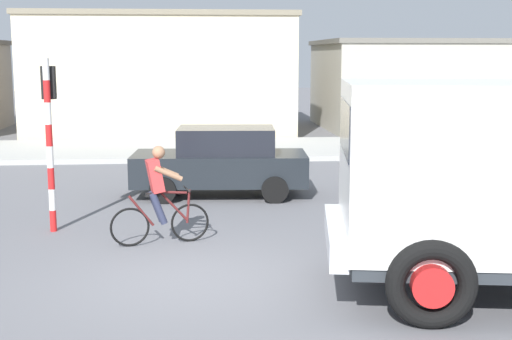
% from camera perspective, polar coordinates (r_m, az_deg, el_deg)
% --- Properties ---
extents(ground_plane, '(120.00, 120.00, 0.00)m').
position_cam_1_polar(ground_plane, '(10.34, -5.53, -8.95)').
color(ground_plane, slate).
extents(sidewalk_far, '(80.00, 5.00, 0.16)m').
position_cam_1_polar(sidewalk_far, '(23.73, -5.28, 1.69)').
color(sidewalk_far, '#ADADA8').
rests_on(sidewalk_far, ground).
extents(cyclist, '(1.70, 0.58, 1.72)m').
position_cam_1_polar(cyclist, '(12.09, -7.96, -2.07)').
color(cyclist, black).
rests_on(cyclist, ground).
extents(traffic_light_pole, '(0.24, 0.43, 3.20)m').
position_cam_1_polar(traffic_light_pole, '(13.30, -16.58, 3.92)').
color(traffic_light_pole, red).
rests_on(traffic_light_pole, ground).
extents(car_red_near, '(4.10, 2.07, 1.60)m').
position_cam_1_polar(car_red_near, '(16.15, -2.84, 0.73)').
color(car_red_near, '#1E2328').
rests_on(car_red_near, ground).
extents(building_mid_block, '(10.77, 7.54, 4.92)m').
position_cam_1_polar(building_mid_block, '(30.16, -7.63, 7.83)').
color(building_mid_block, beige).
rests_on(building_mid_block, ground).
extents(building_corner_right, '(11.40, 7.42, 3.91)m').
position_cam_1_polar(building_corner_right, '(32.82, 15.30, 6.82)').
color(building_corner_right, '#B2AD9E').
rests_on(building_corner_right, ground).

